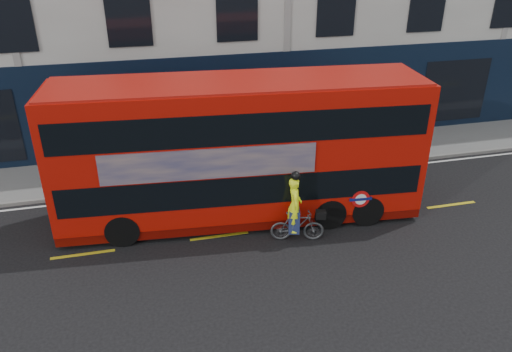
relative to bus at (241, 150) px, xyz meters
name	(u,v)px	position (x,y,z in m)	size (l,w,h in m)	color
ground	(361,246)	(3.05, -2.56, -2.32)	(120.00, 120.00, 0.00)	black
pavement	(294,156)	(3.05, 3.94, -2.26)	(60.00, 3.00, 0.12)	slate
kerb	(306,171)	(3.05, 2.44, -2.25)	(60.00, 0.12, 0.13)	slate
road_edge_line	(309,176)	(3.05, 2.14, -2.32)	(58.00, 0.10, 0.01)	silver
lane_dashes	(341,220)	(3.05, -1.06, -2.32)	(58.00, 0.12, 0.01)	gold
bus	(241,150)	(0.00, 0.00, 0.00)	(11.39, 3.50, 4.52)	#B61007
cyclist	(296,218)	(1.26, -1.80, -1.53)	(1.67, 0.82, 2.31)	#494C4E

